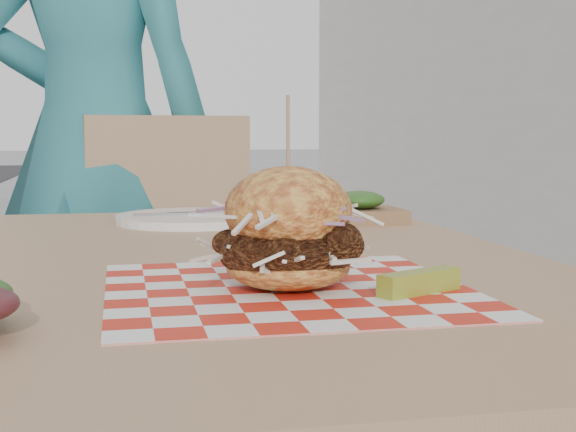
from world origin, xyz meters
name	(u,v)px	position (x,y,z in m)	size (l,w,h in m)	color
diner	(93,137)	(-0.50, 1.52, 0.89)	(0.65, 0.43, 1.79)	teal
patio_table	(222,317)	(-0.31, 0.33, 0.67)	(0.80, 1.20, 0.75)	tan
patio_chair	(169,276)	(-0.32, 1.31, 0.55)	(0.46, 0.47, 0.95)	tan
paper_liner	(288,289)	(-0.27, 0.11, 0.75)	(0.36, 0.36, 0.00)	red
sandwich	(288,236)	(-0.27, 0.11, 0.81)	(0.17, 0.17, 0.19)	gold
pickle_spear	(419,282)	(-0.15, 0.05, 0.76)	(0.10, 0.02, 0.02)	#9FA530
place_setting	(193,218)	(-0.31, 0.73, 0.76)	(0.27, 0.27, 0.02)	white
kraft_tray	(359,210)	(-0.02, 0.67, 0.77)	(0.15, 0.12, 0.06)	brown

